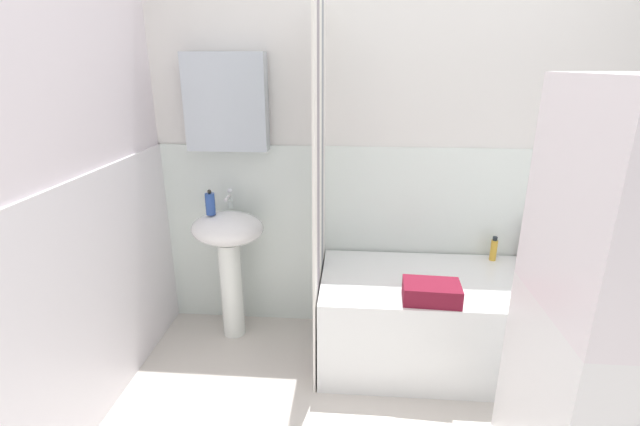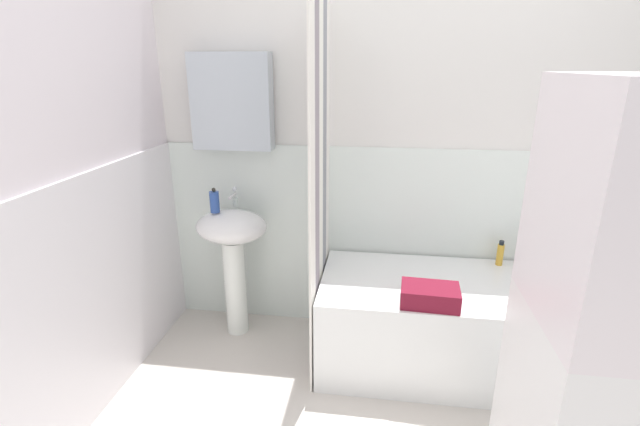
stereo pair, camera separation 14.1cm
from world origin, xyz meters
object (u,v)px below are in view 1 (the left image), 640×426
(sink, at_px, (229,247))
(soap_dispenser, at_px, (210,204))
(washer_dryer_stack, at_px, (627,313))
(conditioner_bottle, at_px, (542,246))
(towel_folded, at_px, (431,292))
(shampoo_bottle, at_px, (558,250))
(body_wash_bottle, at_px, (526,245))
(bathtub, at_px, (451,320))
(lotion_bottle, at_px, (494,249))

(sink, height_order, soap_dispenser, soap_dispenser)
(soap_dispenser, xyz_separation_m, washer_dryer_stack, (1.83, -0.95, -0.07))
(conditioner_bottle, bearing_deg, towel_folded, -144.36)
(shampoo_bottle, relative_size, body_wash_bottle, 0.80)
(bathtub, distance_m, lotion_bottle, 0.52)
(shampoo_bottle, relative_size, lotion_bottle, 1.17)
(shampoo_bottle, xyz_separation_m, conditioner_bottle, (-0.09, 0.00, 0.02))
(body_wash_bottle, bearing_deg, soap_dispenser, -175.47)
(conditioner_bottle, xyz_separation_m, washer_dryer_stack, (-0.14, -1.09, 0.19))
(bathtub, xyz_separation_m, shampoo_bottle, (0.65, 0.27, 0.35))
(soap_dispenser, height_order, body_wash_bottle, soap_dispenser)
(shampoo_bottle, distance_m, body_wash_bottle, 0.19)
(soap_dispenser, height_order, bathtub, soap_dispenser)
(bathtub, relative_size, towel_folded, 5.24)
(shampoo_bottle, bearing_deg, conditioner_bottle, 177.16)
(sink, bearing_deg, bathtub, -7.04)
(conditioner_bottle, height_order, lotion_bottle, conditioner_bottle)
(sink, bearing_deg, conditioner_bottle, 3.37)
(conditioner_bottle, bearing_deg, lotion_bottle, 178.81)
(body_wash_bottle, bearing_deg, shampoo_bottle, -2.87)
(soap_dispenser, distance_m, lotion_bottle, 1.73)
(shampoo_bottle, xyz_separation_m, body_wash_bottle, (-0.18, 0.01, 0.02))
(shampoo_bottle, bearing_deg, washer_dryer_stack, -102.31)
(soap_dispenser, relative_size, washer_dryer_stack, 0.09)
(bathtub, bearing_deg, towel_folded, -125.15)
(sink, distance_m, conditioner_bottle, 1.90)
(conditioner_bottle, relative_size, body_wash_bottle, 0.97)
(sink, relative_size, conditioner_bottle, 3.80)
(shampoo_bottle, xyz_separation_m, lotion_bottle, (-0.37, 0.01, -0.01))
(conditioner_bottle, xyz_separation_m, body_wash_bottle, (-0.09, 0.00, 0.00))
(lotion_bottle, relative_size, towel_folded, 0.54)
(sink, bearing_deg, soap_dispenser, -157.99)
(shampoo_bottle, relative_size, washer_dryer_stack, 0.11)
(soap_dispenser, relative_size, towel_folded, 0.53)
(towel_folded, bearing_deg, sink, 160.38)
(bathtub, relative_size, body_wash_bottle, 6.68)
(bathtub, height_order, conditioner_bottle, conditioner_bottle)
(lotion_bottle, distance_m, towel_folded, 0.70)
(lotion_bottle, bearing_deg, soap_dispenser, -174.94)
(towel_folded, bearing_deg, lotion_bottle, 49.39)
(towel_folded, distance_m, washer_dryer_stack, 0.86)
(washer_dryer_stack, bearing_deg, conditioner_bottle, 82.49)
(sink, relative_size, shampoo_bottle, 4.59)
(bathtub, xyz_separation_m, body_wash_bottle, (0.47, 0.28, 0.37))
(shampoo_bottle, bearing_deg, soap_dispenser, -176.13)
(body_wash_bottle, bearing_deg, bathtub, -149.00)
(shampoo_bottle, bearing_deg, bathtub, -157.33)
(shampoo_bottle, height_order, body_wash_bottle, body_wash_bottle)
(sink, distance_m, shampoo_bottle, 1.99)
(conditioner_bottle, bearing_deg, sink, -176.63)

